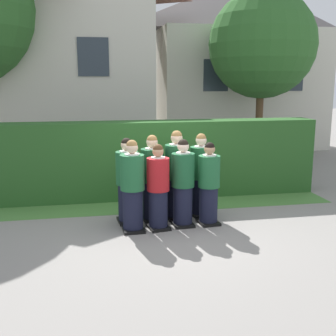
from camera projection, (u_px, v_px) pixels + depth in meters
ground_plane at (170, 226)px, 7.76m from camera, size 60.00×60.00×0.00m
student_front_row_0 at (133, 188)px, 7.40m from camera, size 0.42×0.48×1.63m
student_in_red_blazer at (158, 189)px, 7.52m from camera, size 0.42×0.49×1.54m
student_front_row_2 at (183, 185)px, 7.69m from camera, size 0.42×0.51×1.60m
student_front_row_3 at (209, 186)px, 7.78m from camera, size 0.40×0.47×1.54m
student_rear_row_0 at (127, 183)px, 7.86m from camera, size 0.42×0.52×1.61m
student_rear_row_1 at (152, 180)px, 7.97m from camera, size 0.44×0.54×1.65m
student_rear_row_2 at (177, 177)px, 8.09m from camera, size 0.45×0.55×1.71m
student_rear_row_3 at (201, 177)px, 8.27m from camera, size 0.44×0.52×1.63m
hedge at (153, 159)px, 9.62m from camera, size 7.57×0.70×1.74m
school_building_main at (46, 46)px, 14.03m from camera, size 7.13×4.71×7.34m
school_building_annex at (238, 63)px, 16.72m from camera, size 6.75×3.76×6.44m
oak_tree_right at (262, 45)px, 13.54m from camera, size 3.44×3.44×5.49m
lawn_strip at (159, 206)px, 9.03m from camera, size 7.57×0.90×0.01m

